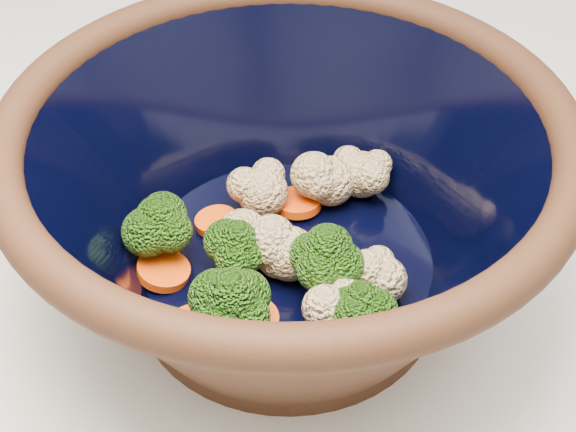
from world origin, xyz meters
name	(u,v)px	position (x,y,z in m)	size (l,w,h in m)	color
mixing_bowl	(288,199)	(-0.09, 0.01, 0.98)	(0.33, 0.33, 0.14)	black
vegetable_pile	(279,246)	(-0.09, 0.00, 0.96)	(0.17, 0.19, 0.06)	#608442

